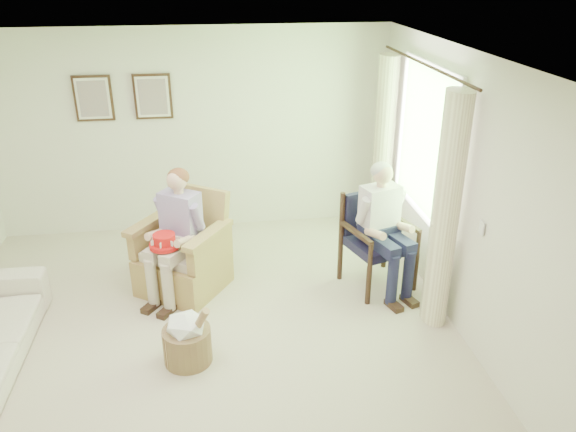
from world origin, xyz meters
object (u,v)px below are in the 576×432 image
object	(u,v)px
wicker_armchair	(183,259)
person_dark	(383,220)
hatbox	(187,338)
red_hat	(164,242)
person_wicker	(179,226)
wood_armchair	(377,235)

from	to	relation	value
wicker_armchair	person_dark	bearing A→B (deg)	24.78
hatbox	red_hat	bearing A→B (deg)	102.10
wicker_armchair	hatbox	distance (m)	1.29
hatbox	person_wicker	bearing A→B (deg)	93.37
wood_armchair	person_wicker	world-z (taller)	person_wicker
wicker_armchair	red_hat	xyz separation A→B (m)	(-0.14, -0.30, 0.38)
wood_armchair	wicker_armchair	bearing A→B (deg)	157.14
person_wicker	person_dark	bearing A→B (deg)	28.57
wicker_armchair	red_hat	bearing A→B (deg)	-81.83
wicker_armchair	wood_armchair	size ratio (longest dim) A/B	1.05
person_wicker	wicker_armchair	bearing A→B (deg)	123.61
wicker_armchair	person_wicker	world-z (taller)	person_wicker
wood_armchair	red_hat	world-z (taller)	wood_armchair
wood_armchair	person_dark	world-z (taller)	person_dark
person_dark	wood_armchair	bearing A→B (deg)	71.45
wood_armchair	hatbox	xyz separation A→B (m)	(-2.04, -1.13, -0.31)
wood_armchair	person_dark	distance (m)	0.31
wood_armchair	hatbox	bearing A→B (deg)	-169.57
person_dark	wicker_armchair	bearing A→B (deg)	152.62
person_wicker	person_dark	size ratio (longest dim) A/B	0.98
person_dark	red_hat	xyz separation A→B (m)	(-2.25, 0.02, -0.11)
person_dark	hatbox	size ratio (longest dim) A/B	2.20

